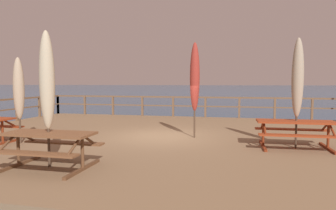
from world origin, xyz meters
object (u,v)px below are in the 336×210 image
object	(u,v)px
picnic_table_mid_centre	(295,128)
patio_umbrella_short_front	(47,81)
picnic_table_mid_right	(49,142)
patio_umbrella_tall_back_left	(19,89)
patio_umbrella_tall_back_right	(195,77)
patio_umbrella_short_back	(298,78)

from	to	relation	value
picnic_table_mid_centre	patio_umbrella_short_front	xyz separation A→B (m)	(-5.55, -3.23, 1.30)
picnic_table_mid_right	patio_umbrella_short_front	world-z (taller)	patio_umbrella_short_front
patio_umbrella_short_front	patio_umbrella_tall_back_left	world-z (taller)	patio_umbrella_short_front
picnic_table_mid_right	patio_umbrella_tall_back_right	bearing A→B (deg)	59.32
patio_umbrella_short_back	patio_umbrella_short_front	size ratio (longest dim) A/B	1.05
picnic_table_mid_right	patio_umbrella_short_front	distance (m)	1.30
patio_umbrella_short_back	patio_umbrella_short_front	distance (m)	6.45
patio_umbrella_short_back	patio_umbrella_short_front	bearing A→B (deg)	-149.70
patio_umbrella_tall_back_right	patio_umbrella_short_front	bearing A→B (deg)	-121.52
picnic_table_mid_right	patio_umbrella_tall_back_right	distance (m)	5.17
patio_umbrella_short_front	patio_umbrella_tall_back_right	xyz separation A→B (m)	(2.58, 4.21, 0.13)
picnic_table_mid_centre	patio_umbrella_tall_back_right	bearing A→B (deg)	161.61
patio_umbrella_short_back	patio_umbrella_tall_back_left	world-z (taller)	patio_umbrella_short_back
picnic_table_mid_centre	patio_umbrella_tall_back_right	size ratio (longest dim) A/B	0.67
picnic_table_mid_centre	patio_umbrella_short_front	size ratio (longest dim) A/B	0.72
picnic_table_mid_right	patio_umbrella_tall_back_left	xyz separation A→B (m)	(-2.47, 2.19, 1.08)
picnic_table_mid_centre	picnic_table_mid_right	bearing A→B (deg)	-149.12
patio_umbrella_short_back	patio_umbrella_tall_back_right	xyz separation A→B (m)	(-2.99, 0.96, 0.05)
picnic_table_mid_right	patio_umbrella_short_front	bearing A→B (deg)	131.29
picnic_table_mid_centre	patio_umbrella_short_back	world-z (taller)	patio_umbrella_short_back
picnic_table_mid_right	patio_umbrella_short_back	distance (m)	6.59
patio_umbrella_short_front	picnic_table_mid_right	bearing A→B (deg)	-48.71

